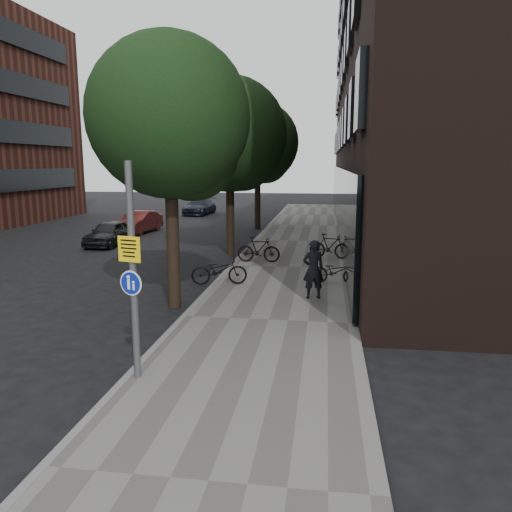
% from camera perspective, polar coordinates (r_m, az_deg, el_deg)
% --- Properties ---
extents(ground, '(120.00, 120.00, 0.00)m').
position_cam_1_polar(ground, '(9.90, -2.30, -13.74)').
color(ground, black).
rests_on(ground, ground).
extents(sidewalk, '(4.50, 60.00, 0.12)m').
position_cam_1_polar(sidewalk, '(19.34, 3.71, -1.42)').
color(sidewalk, slate).
rests_on(sidewalk, ground).
extents(curb_edge, '(0.15, 60.00, 0.13)m').
position_cam_1_polar(curb_edge, '(19.63, -2.85, -1.22)').
color(curb_edge, slate).
rests_on(curb_edge, ground).
extents(building_right_dark_brick, '(12.00, 40.00, 18.00)m').
position_cam_1_polar(building_right_dark_brick, '(32.01, 21.46, 18.73)').
color(building_right_dark_brick, black).
rests_on(building_right_dark_brick, ground).
extents(street_tree_near, '(4.40, 4.40, 7.50)m').
position_cam_1_polar(street_tree_near, '(14.18, -9.42, 14.63)').
color(street_tree_near, black).
rests_on(street_tree_near, ground).
extents(street_tree_mid, '(5.00, 5.00, 7.80)m').
position_cam_1_polar(street_tree_mid, '(22.43, -2.79, 13.22)').
color(street_tree_mid, black).
rests_on(street_tree_mid, ground).
extents(street_tree_far, '(5.00, 5.00, 7.80)m').
position_cam_1_polar(street_tree_far, '(31.31, 0.35, 12.48)').
color(street_tree_far, black).
rests_on(street_tree_far, ground).
extents(signpost, '(0.45, 0.15, 4.00)m').
position_cam_1_polar(signpost, '(9.30, -13.88, -1.74)').
color(signpost, '#595B5E').
rests_on(signpost, sidewalk).
extents(pedestrian, '(0.73, 0.59, 1.75)m').
position_cam_1_polar(pedestrian, '(14.76, 6.57, -1.52)').
color(pedestrian, black).
rests_on(pedestrian, sidewalk).
extents(parked_bike_facade_near, '(1.67, 0.83, 0.84)m').
position_cam_1_polar(parked_bike_facade_near, '(16.75, 9.06, -1.74)').
color(parked_bike_facade_near, black).
rests_on(parked_bike_facade_near, sidewalk).
extents(parked_bike_facade_far, '(1.79, 0.80, 1.04)m').
position_cam_1_polar(parked_bike_facade_far, '(21.13, 8.44, 1.11)').
color(parked_bike_facade_far, black).
rests_on(parked_bike_facade_far, sidewalk).
extents(parked_bike_curb_near, '(1.94, 1.05, 0.97)m').
position_cam_1_polar(parked_bike_curb_near, '(16.47, -4.23, -1.62)').
color(parked_bike_curb_near, black).
rests_on(parked_bike_curb_near, sidewalk).
extents(parked_bike_curb_far, '(1.74, 0.51, 1.04)m').
position_cam_1_polar(parked_bike_curb_far, '(20.11, 0.30, 0.75)').
color(parked_bike_curb_far, black).
rests_on(parked_bike_curb_far, sidewalk).
extents(parked_car_near, '(1.61, 3.69, 1.24)m').
position_cam_1_polar(parked_car_near, '(26.07, -16.38, 2.53)').
color(parked_car_near, black).
rests_on(parked_car_near, ground).
extents(parked_car_mid, '(1.72, 3.99, 1.28)m').
position_cam_1_polar(parked_car_mid, '(30.34, -13.20, 3.80)').
color(parked_car_mid, '#5B1D1A').
rests_on(parked_car_mid, ground).
extents(parked_car_far, '(2.16, 4.48, 1.26)m').
position_cam_1_polar(parked_car_far, '(40.59, -6.45, 5.64)').
color(parked_car_far, black).
rests_on(parked_car_far, ground).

